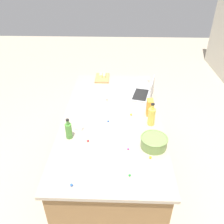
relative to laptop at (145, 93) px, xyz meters
The scene contains 20 objects.
ground_plane 1.10m from the laptop, 41.34° to the right, with size 12.00×12.00×0.00m, color #B7A88E.
island_counter 0.74m from the laptop, 41.34° to the right, with size 1.97×0.98×0.90m.
laptop is the anchor object (origin of this frame).
mixing_bowl_large 0.86m from the laptop, ahead, with size 0.23×0.23×0.10m.
bottle_oil 0.54m from the laptop, ahead, with size 0.07×0.07×0.23m.
bottle_olive 1.06m from the laptop, 43.85° to the right, with size 0.06×0.06×0.20m.
cutting_board 0.70m from the laptop, 131.45° to the right, with size 0.29×0.18×0.02m, color #AD7F4C.
butter_stick_left 0.74m from the laptop, 132.73° to the right, with size 0.11×0.04×0.04m, color #F4E58C.
butter_stick_right 0.70m from the laptop, 134.12° to the right, with size 0.11×0.04×0.04m, color #F4E58C.
ramekin_small 0.39m from the laptop, behind, with size 0.10×0.10×0.05m, color white.
ramekin_medium 0.49m from the laptop, 77.16° to the right, with size 0.09×0.09×0.05m, color white.
ramekin_wide 0.93m from the laptop, 45.74° to the right, with size 0.07×0.07×0.04m, color white.
candy_bag 0.37m from the laptop, ahead, with size 0.09×0.06×0.17m, color gold.
candy_0 1.44m from the laptop, 25.65° to the right, with size 0.02×0.02×0.02m, color blue.
candy_1 1.00m from the laptop, ahead, with size 0.02×0.02×0.02m, color yellow.
candy_2 0.99m from the laptop, 34.54° to the right, with size 0.02×0.02×0.02m, color red.
candy_3 0.43m from the laptop, 23.48° to the right, with size 0.02×0.02×0.02m, color yellow.
candy_4 0.93m from the laptop, 13.15° to the right, with size 0.02×0.02×0.02m, color #CC3399.
candy_5 1.21m from the laptop, ahead, with size 0.02×0.02×0.02m, color green.
candy_6 0.65m from the laptop, 37.72° to the right, with size 0.02×0.02×0.02m, color blue.
Camera 1 is at (1.97, 0.07, 2.26)m, focal length 37.75 mm.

